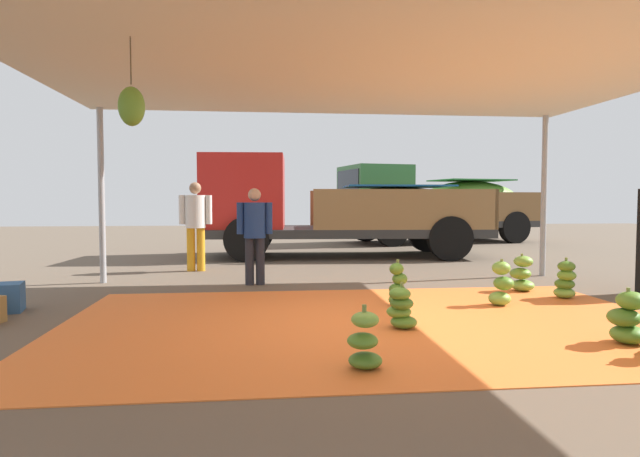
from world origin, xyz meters
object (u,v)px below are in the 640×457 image
object	(u,v)px
banana_bunch_3	(501,285)
banana_bunch_5	(364,343)
cargo_truck_main	(331,207)
worker_1	(196,219)
crate_1	(6,298)
banana_bunch_7	(401,309)
cargo_truck_far	(434,203)
worker_0	(255,229)
banana_bunch_6	(522,275)
banana_bunch_4	(398,286)
banana_bunch_2	(628,320)
banana_bunch_0	(565,281)

from	to	relation	value
banana_bunch_3	banana_bunch_5	distance (m)	3.24
banana_bunch_5	cargo_truck_main	xyz separation A→B (m)	(0.85, 8.56, 0.96)
worker_1	crate_1	bearing A→B (deg)	-117.23
banana_bunch_5	banana_bunch_7	bearing A→B (deg)	63.42
banana_bunch_3	cargo_truck_far	bearing A→B (deg)	76.41
banana_bunch_7	worker_0	world-z (taller)	worker_0
banana_bunch_5	banana_bunch_6	xyz separation A→B (m)	(3.02, 3.34, 0.03)
banana_bunch_3	banana_bunch_4	bearing A→B (deg)	174.82
cargo_truck_main	worker_1	distance (m)	3.75
banana_bunch_4	worker_0	size ratio (longest dim) A/B	0.38
banana_bunch_2	banana_bunch_5	xyz separation A→B (m)	(-2.60, -0.46, -0.02)
banana_bunch_7	cargo_truck_main	bearing A→B (deg)	88.40
banana_bunch_3	banana_bunch_7	xyz separation A→B (m)	(-1.59, -1.06, -0.06)
banana_bunch_0	worker_1	xyz separation A→B (m)	(-5.40, 3.49, 0.74)
banana_bunch_0	banana_bunch_4	size ratio (longest dim) A/B	0.95
banana_bunch_2	cargo_truck_far	distance (m)	12.17
banana_bunch_7	cargo_truck_main	xyz separation A→B (m)	(0.20, 7.27, 0.97)
banana_bunch_0	banana_bunch_7	distance (m)	3.04
banana_bunch_3	worker_1	xyz separation A→B (m)	(-4.31, 3.86, 0.72)
banana_bunch_0	banana_bunch_5	distance (m)	4.29
banana_bunch_2	banana_bunch_0	bearing A→B (deg)	72.10
banana_bunch_4	banana_bunch_6	size ratio (longest dim) A/B	1.06
banana_bunch_6	worker_1	size ratio (longest dim) A/B	0.33
banana_bunch_7	cargo_truck_far	size ratio (longest dim) A/B	0.08
banana_bunch_3	crate_1	xyz separation A→B (m)	(-6.14, 0.30, -0.09)
banana_bunch_6	banana_bunch_7	size ratio (longest dim) A/B	1.14
banana_bunch_0	worker_0	distance (m)	4.63
banana_bunch_0	banana_bunch_6	xyz separation A→B (m)	(-0.31, 0.63, -0.00)
cargo_truck_main	banana_bunch_0	bearing A→B (deg)	-66.98
cargo_truck_far	cargo_truck_main	bearing A→B (deg)	-134.80
cargo_truck_far	worker_0	world-z (taller)	cargo_truck_far
banana_bunch_4	banana_bunch_5	bearing A→B (deg)	-110.23
banana_bunch_4	banana_bunch_6	xyz separation A→B (m)	(2.11, 0.87, -0.02)
worker_1	cargo_truck_main	bearing A→B (deg)	38.88
cargo_truck_main	worker_0	size ratio (longest dim) A/B	4.40
cargo_truck_main	worker_0	world-z (taller)	cargo_truck_main
banana_bunch_0	banana_bunch_7	xyz separation A→B (m)	(-2.69, -1.43, -0.04)
cargo_truck_far	banana_bunch_0	bearing A→B (deg)	-97.88
cargo_truck_main	crate_1	world-z (taller)	cargo_truck_main
banana_bunch_0	banana_bunch_3	world-z (taller)	banana_bunch_3
worker_0	banana_bunch_3	bearing A→B (deg)	-33.21
banana_bunch_4	banana_bunch_5	size ratio (longest dim) A/B	1.15
banana_bunch_2	worker_0	xyz separation A→B (m)	(-3.53, 3.95, 0.66)
banana_bunch_2	worker_0	size ratio (longest dim) A/B	0.34
worker_0	crate_1	world-z (taller)	worker_0
banana_bunch_6	worker_1	world-z (taller)	worker_1
banana_bunch_2	banana_bunch_5	distance (m)	2.64
worker_1	crate_1	xyz separation A→B (m)	(-1.83, -3.56, -0.82)
banana_bunch_4	crate_1	size ratio (longest dim) A/B	1.63
banana_bunch_5	crate_1	bearing A→B (deg)	145.95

